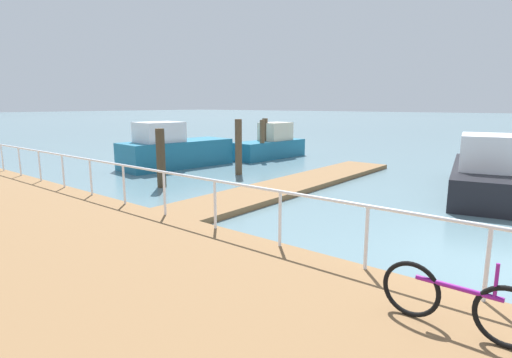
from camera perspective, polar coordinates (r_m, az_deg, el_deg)
ground_plane at (r=22.81m, az=-26.87°, el=1.78°), size 300.00×300.00×0.00m
floating_dock at (r=14.93m, az=5.14°, el=-0.85°), size 13.17×2.00×0.18m
boardwalk_railing at (r=10.51m, az=-15.80°, el=0.33°), size 0.06×22.32×1.08m
dock_piling_0 at (r=15.16m, az=-13.35°, el=2.89°), size 0.33×0.33×2.17m
dock_piling_1 at (r=23.24m, az=3.76°, el=5.48°), size 0.31×0.31×1.96m
dock_piling_2 at (r=22.85m, az=1.27°, el=5.78°), size 0.31×0.31×2.25m
dock_piling_3 at (r=17.43m, az=-2.50°, el=4.53°), size 0.30×0.30×2.41m
dock_piling_4 at (r=21.64m, az=0.88°, el=5.46°), size 0.27×0.27×2.22m
moored_boat_0 at (r=15.65m, az=29.61°, el=0.68°), size 7.11×3.23×2.08m
moored_boat_2 at (r=23.13m, az=2.07°, el=4.83°), size 4.87×1.86×2.00m
moored_boat_3 at (r=20.04m, az=-11.57°, el=4.04°), size 5.67×2.62×2.21m
bicycle_at_railing at (r=5.43m, az=26.57°, el=-15.27°), size 0.09×1.77×0.94m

